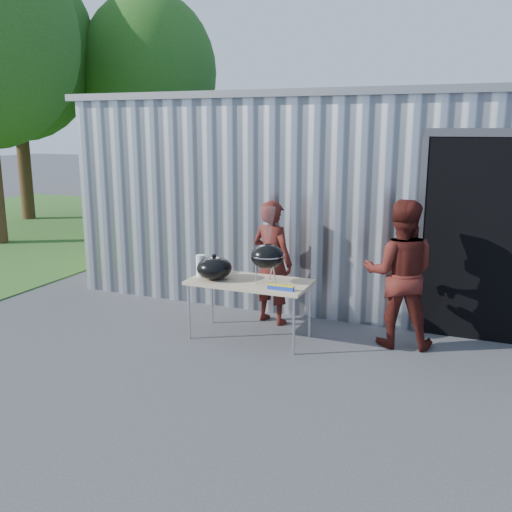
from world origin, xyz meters
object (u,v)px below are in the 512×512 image
at_px(folding_table, 250,284).
at_px(kettle_grill, 267,249).
at_px(person_cook, 272,262).
at_px(person_bystander, 400,274).

relative_size(folding_table, kettle_grill, 1.61).
height_order(kettle_grill, person_cook, same).
bearing_deg(folding_table, person_cook, 86.51).
xyz_separation_m(kettle_grill, person_bystander, (1.52, 0.48, -0.28)).
distance_m(kettle_grill, person_cook, 0.78).
bearing_deg(folding_table, person_bystander, 15.42).
bearing_deg(person_cook, person_bystander, -170.00).
bearing_deg(kettle_grill, folding_table, 179.91).
xyz_separation_m(person_cook, person_bystander, (1.71, -0.19, 0.06)).
height_order(folding_table, person_bystander, person_bystander).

